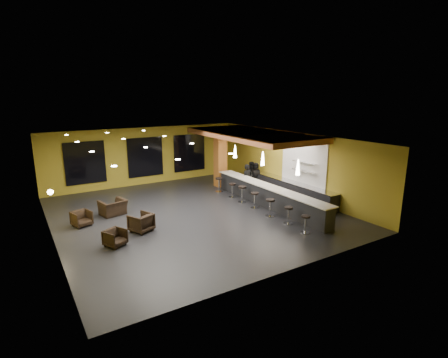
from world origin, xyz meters
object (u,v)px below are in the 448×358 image
bar_stool_0 (305,222)px  bar_counter (268,197)px  armchair_b (141,222)px  bar_stool_6 (219,183)px  column (220,158)px  pendant_0 (298,167)px  armchair_c (82,218)px  bar_stool_1 (288,213)px  bar_stool_2 (270,206)px  bar_stool_3 (255,198)px  staff_a (248,179)px  bar_stool_5 (232,188)px  staff_b (252,175)px  prep_counter (291,190)px  armchair_a (115,238)px  staff_c (255,175)px  bar_stool_4 (242,192)px  armchair_d (113,207)px  pendant_1 (263,158)px  pendant_2 (235,151)px

bar_stool_0 → bar_counter: bearing=75.7°
armchair_b → bar_stool_6: (5.72, 3.35, 0.16)m
column → pendant_0: column is taller
bar_stool_6 → armchair_c: bearing=-169.4°
bar_stool_0 → armchair_c: bearing=143.5°
bar_stool_1 → bar_stool_2: bearing=94.0°
bar_stool_3 → bar_counter: bearing=-7.9°
bar_stool_1 → bar_stool_6: 5.89m
staff_a → bar_stool_5: staff_a is taller
column → pendant_0: (0.00, -6.60, 0.60)m
pendant_0 → bar_stool_3: 2.89m
bar_stool_2 → staff_b: bearing=63.6°
prep_counter → staff_a: bearing=127.4°
column → armchair_a: bearing=-145.6°
prep_counter → staff_b: (-0.66, 2.68, 0.37)m
bar_stool_5 → staff_c: bearing=23.5°
bar_stool_0 → bar_stool_6: 7.01m
staff_a → staff_c: staff_a is taller
bar_stool_3 → bar_stool_4: 1.07m
armchair_d → bar_stool_1: 8.01m
column → bar_stool_4: (-0.75, -3.42, -1.19)m
staff_a → bar_stool_1: size_ratio=2.15×
bar_counter → staff_b: bearing=67.2°
pendant_0 → bar_stool_4: 3.72m
pendant_0 → staff_a: 4.74m
staff_a → bar_stool_6: bearing=144.7°
bar_stool_2 → bar_stool_4: bar_stool_4 is taller
staff_b → staff_a: bearing=-115.8°
armchair_b → prep_counter: bearing=157.5°
bar_stool_6 → bar_stool_5: bearing=-87.7°
column → bar_stool_2: column is taller
bar_counter → bar_stool_3: (-0.75, 0.10, 0.01)m
pendant_1 → bar_stool_1: 3.52m
pendant_2 → armchair_b: bearing=-156.2°
armchair_b → bar_stool_2: bearing=141.1°
bar_counter → pendant_1: bearing=90.0°
pendant_2 → bar_stool_5: pendant_2 is taller
pendant_2 → armchair_d: (-6.92, -0.23, -2.00)m
pendant_1 → bar_stool_5: size_ratio=0.89×
staff_a → bar_stool_3: staff_a is taller
pendant_1 → bar_stool_1: pendant_1 is taller
armchair_c → bar_stool_4: size_ratio=0.84×
bar_counter → armchair_b: size_ratio=9.60×
pendant_0 → column: bearing=90.0°
staff_b → bar_stool_3: 3.73m
pendant_0 → bar_stool_1: bearing=-154.0°
prep_counter → armchair_a: (-9.74, -1.20, -0.11)m
armchair_b → bar_stool_3: 5.72m
bar_stool_6 → armchair_b: bearing=-149.6°
pendant_1 → column: bearing=90.0°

